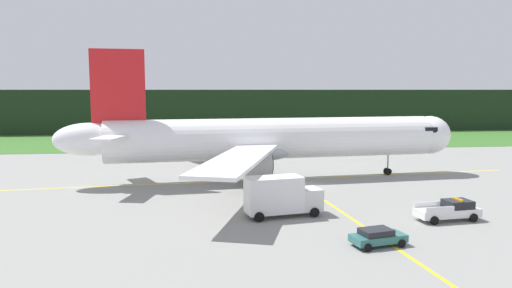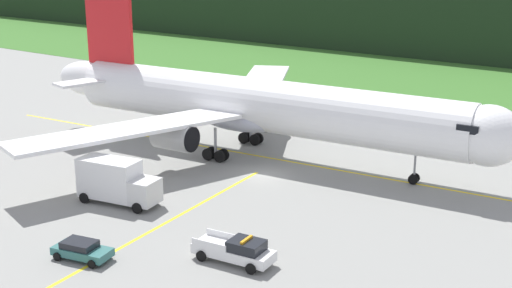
# 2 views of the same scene
# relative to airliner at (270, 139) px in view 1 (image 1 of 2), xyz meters

# --- Properties ---
(ground) EXTENTS (320.00, 320.00, 0.00)m
(ground) POSITION_rel_airliner_xyz_m (4.26, -4.57, -5.25)
(ground) COLOR gray
(grass_verge) EXTENTS (320.00, 35.83, 0.04)m
(grass_verge) POSITION_rel_airliner_xyz_m (4.26, 46.55, -5.23)
(grass_verge) COLOR #376A27
(grass_verge) RESTS_ON ground
(distant_tree_line) EXTENTS (288.00, 6.31, 11.57)m
(distant_tree_line) POSITION_rel_airliner_xyz_m (4.26, 67.59, 0.53)
(distant_tree_line) COLOR black
(distant_tree_line) RESTS_ON ground
(taxiway_centerline_main) EXTENTS (67.10, 6.30, 0.01)m
(taxiway_centerline_main) POSITION_rel_airliner_xyz_m (0.61, 0.05, -5.25)
(taxiway_centerline_main) COLOR yellow
(taxiway_centerline_main) RESTS_ON ground
(taxiway_centerline_spur) EXTENTS (2.95, 29.70, 0.01)m
(taxiway_centerline_spur) POSITION_rel_airliner_xyz_m (4.64, -19.06, -5.25)
(taxiway_centerline_spur) COLOR yellow
(taxiway_centerline_spur) RESTS_ON ground
(airliner) EXTENTS (51.95, 45.68, 16.33)m
(airliner) POSITION_rel_airliner_xyz_m (0.00, 0.00, 0.00)
(airliner) COLOR white
(airliner) RESTS_ON ground
(ops_pickup_truck) EXTENTS (5.89, 2.71, 1.94)m
(ops_pickup_truck) POSITION_rel_airliner_xyz_m (13.12, -20.41, -4.35)
(ops_pickup_truck) COLOR white
(ops_pickup_truck) RESTS_ON ground
(catering_truck) EXTENTS (7.32, 3.70, 3.88)m
(catering_truck) POSITION_rel_airliner_xyz_m (-1.62, -17.37, -3.31)
(catering_truck) COLOR silver
(catering_truck) RESTS_ON ground
(staff_car) EXTENTS (4.38, 2.67, 1.30)m
(staff_car) POSITION_rel_airliner_xyz_m (4.17, -26.15, -4.55)
(staff_car) COLOR #2E6662
(staff_car) RESTS_ON ground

